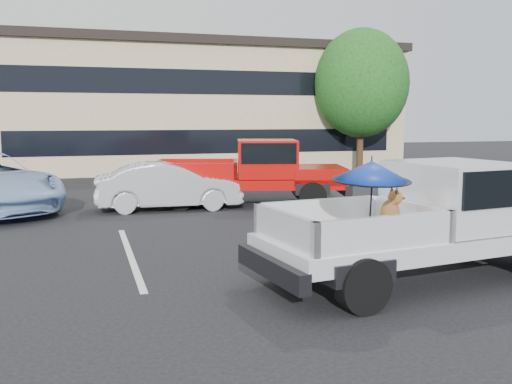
{
  "coord_description": "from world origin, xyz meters",
  "views": [
    {
      "loc": [
        -3.8,
        -8.76,
        2.58
      ],
      "look_at": [
        -0.93,
        0.63,
        1.3
      ],
      "focal_mm": 40.0,
      "sensor_mm": 36.0,
      "label": 1
    }
  ],
  "objects_px": {
    "tree_right": "(361,83)",
    "silver_sedan": "(169,186)",
    "silver_pickup": "(443,214)",
    "tree_back": "(252,87)",
    "red_pickup": "(261,170)"
  },
  "relations": [
    {
      "from": "red_pickup",
      "to": "silver_sedan",
      "type": "height_order",
      "value": "red_pickup"
    },
    {
      "from": "silver_pickup",
      "to": "silver_sedan",
      "type": "height_order",
      "value": "silver_pickup"
    },
    {
      "from": "silver_pickup",
      "to": "tree_right",
      "type": "bearing_deg",
      "value": 59.37
    },
    {
      "from": "tree_right",
      "to": "tree_back",
      "type": "height_order",
      "value": "tree_back"
    },
    {
      "from": "silver_pickup",
      "to": "red_pickup",
      "type": "distance_m",
      "value": 8.35
    },
    {
      "from": "red_pickup",
      "to": "tree_back",
      "type": "bearing_deg",
      "value": 88.73
    },
    {
      "from": "tree_right",
      "to": "silver_sedan",
      "type": "xyz_separation_m",
      "value": [
        -10.49,
        -8.74,
        -3.54
      ]
    },
    {
      "from": "tree_right",
      "to": "silver_sedan",
      "type": "bearing_deg",
      "value": -140.2
    },
    {
      "from": "tree_back",
      "to": "silver_sedan",
      "type": "xyz_separation_m",
      "value": [
        -7.49,
        -16.74,
        -3.74
      ]
    },
    {
      "from": "silver_sedan",
      "to": "red_pickup",
      "type": "bearing_deg",
      "value": -85.99
    },
    {
      "from": "tree_right",
      "to": "silver_pickup",
      "type": "bearing_deg",
      "value": -113.19
    },
    {
      "from": "tree_right",
      "to": "tree_back",
      "type": "xyz_separation_m",
      "value": [
        -3.0,
        8.0,
        0.2
      ]
    },
    {
      "from": "silver_pickup",
      "to": "silver_sedan",
      "type": "xyz_separation_m",
      "value": [
        -3.2,
        8.28,
        -0.38
      ]
    },
    {
      "from": "tree_right",
      "to": "silver_pickup",
      "type": "height_order",
      "value": "tree_right"
    },
    {
      "from": "silver_pickup",
      "to": "silver_sedan",
      "type": "distance_m",
      "value": 8.89
    }
  ]
}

